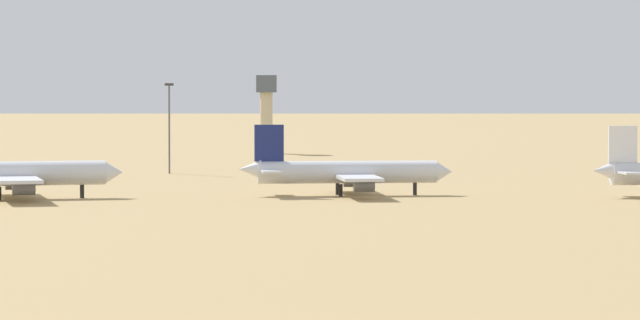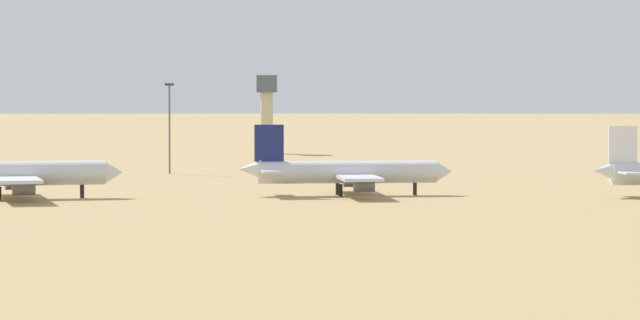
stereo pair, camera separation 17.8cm
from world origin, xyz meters
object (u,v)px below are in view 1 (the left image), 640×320
at_px(parked_jet_orange_3, 5,174).
at_px(light_pole_mid, 169,122).
at_px(parked_jet_navy_4, 345,172).
at_px(control_tower, 266,106).

xyz_separation_m(parked_jet_orange_3, light_pole_mid, (23.93, 79.72, 6.31)).
height_order(parked_jet_orange_3, parked_jet_navy_4, parked_jet_orange_3).
relative_size(control_tower, light_pole_mid, 1.09).
distance_m(parked_jet_orange_3, parked_jet_navy_4, 55.55).
relative_size(parked_jet_orange_3, parked_jet_navy_4, 1.05).
distance_m(parked_jet_orange_3, light_pole_mid, 83.47).
distance_m(parked_jet_orange_3, control_tower, 186.47).
xyz_separation_m(parked_jet_orange_3, control_tower, (45.68, 180.61, 7.97)).
relative_size(parked_jet_orange_3, light_pole_mid, 2.06).
bearing_deg(parked_jet_orange_3, control_tower, 64.95).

